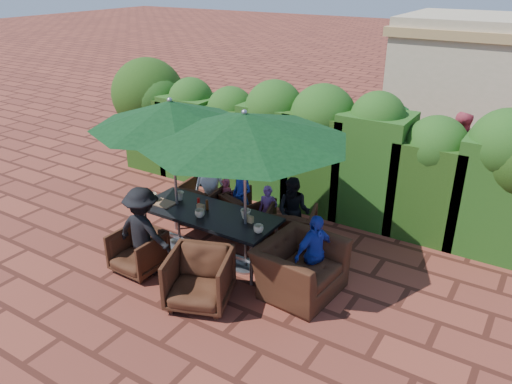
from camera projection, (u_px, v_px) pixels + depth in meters
The scene contains 30 objects.
ground at pixel (228, 251), 8.04m from camera, with size 80.00×80.00×0.00m, color brown.
dining_table at pixel (209, 217), 7.68m from camera, with size 2.21×0.90×0.75m.
umbrella_left at pixel (171, 114), 7.32m from camera, with size 2.41×2.41×2.46m.
umbrella_right at pixel (244, 127), 6.71m from camera, with size 2.95×2.95×2.46m.
chair_far_left at pixel (201, 201), 8.86m from camera, with size 0.76×0.71×0.78m, color black.
chair_far_mid at pixel (247, 210), 8.60m from camera, with size 0.69×0.65×0.72m, color black.
chair_far_right at pixel (291, 226), 8.02m from camera, with size 0.74×0.70×0.77m, color black.
chair_near_left at pixel (138, 250), 7.41m from camera, with size 0.68×0.63×0.70m, color black.
chair_near_right at pixel (199, 276), 6.65m from camera, with size 0.81×0.76×0.83m, color black.
chair_end_right at pixel (300, 260), 6.87m from camera, with size 1.14×0.74×0.99m, color black.
adult_far_left at pixel (210, 187), 8.87m from camera, with size 0.59×0.35×1.20m, color white.
adult_far_mid at pixel (242, 197), 8.55m from camera, with size 0.42×0.34×1.16m, color #2137B6.
adult_far_right at pixel (293, 212), 8.04m from camera, with size 0.56×0.34×1.16m, color black.
adult_near_left at pixel (144, 232), 7.20m from camera, with size 0.88×0.40×1.38m, color black.
adult_end_right at pixel (314, 254), 6.87m from camera, with size 0.68×0.34×1.16m, color #2137B6.
child_left at pixel (226, 201), 8.79m from camera, with size 0.30×0.25×0.84m, color #CC485C.
child_right at pixel (268, 212), 8.31m from camera, with size 0.33×0.27×0.91m, color purple.
pedestrian_a at pixel (397, 146), 10.23m from camera, with size 1.56×0.56×1.67m, color green.
pedestrian_b at pixel (456, 153), 9.83m from camera, with size 0.80×0.49×1.66m, color #CC485C.
cup_a at pixel (152, 197), 7.97m from camera, with size 0.17×0.17×0.13m, color beige.
cup_b at pixel (180, 196), 8.03m from camera, with size 0.15×0.15×0.14m, color beige.
cup_c at pixel (200, 213), 7.47m from camera, with size 0.15×0.15×0.12m, color beige.
cup_d at pixel (246, 214), 7.43m from camera, with size 0.16×0.16×0.15m, color beige.
cup_e at pixel (258, 229), 7.04m from camera, with size 0.15×0.15×0.12m, color beige.
ketchup_bottle at pixel (199, 203), 7.75m from camera, with size 0.04×0.04×0.17m, color #B20C0A.
sauce_bottle at pixel (207, 205), 7.69m from camera, with size 0.04×0.04×0.17m, color #4C230C.
serving_tray at pixel (164, 203), 7.91m from camera, with size 0.35×0.25×0.02m, color #986C49.
number_block_left at pixel (201, 207), 7.68m from camera, with size 0.12×0.06×0.10m, color tan.
number_block_right at pixel (249, 219), 7.33m from camera, with size 0.12×0.06×0.10m, color tan.
hedge_wall at pixel (292, 136), 9.36m from camera, with size 9.10×1.60×2.40m.
Camera 1 is at (4.08, -5.62, 4.19)m, focal length 35.00 mm.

